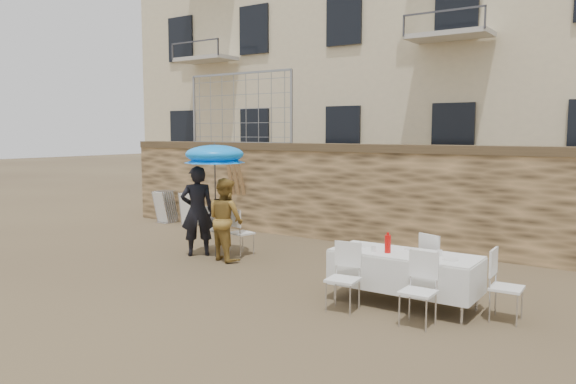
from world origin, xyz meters
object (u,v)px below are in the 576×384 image
Objects in this scene: banquet_table at (405,256)px; chair_stack_right at (194,208)px; table_chair_front_right at (418,290)px; table_chair_back at (437,264)px; couple_chair_right at (242,232)px; chair_stack_left at (171,205)px; man_suit at (197,211)px; umbrella at (215,157)px; table_chair_front_left at (343,278)px; soda_bottle at (388,244)px; woman_dress at (226,219)px; table_chair_side at (507,286)px; couple_chair_left at (216,228)px.

chair_stack_right is at bearing 154.98° from banquet_table.
table_chair_front_right is 1.00× the size of table_chair_back.
couple_chair_right is 1.00× the size of table_chair_front_right.
chair_stack_left is at bearing 154.77° from table_chair_front_right.
umbrella is at bearing 149.33° from man_suit.
table_chair_front_left and table_chair_back have the same top height.
banquet_table is 0.30m from soda_bottle.
table_chair_front_right is at bearing -18.21° from umbrella.
soda_bottle is at bearing -177.17° from woman_dress.
man_suit is at bearing -45.31° from chair_stack_right.
table_chair_side is (6.18, -0.65, -0.43)m from man_suit.
chair_stack_left is (-4.36, 2.74, -0.35)m from woman_dress.
table_chair_front_right reaches higher than chair_stack_right.
soda_bottle is at bearing 50.33° from table_chair_front_left.
chair_stack_right is at bearing 139.68° from umbrella.
couple_chair_right is (0.70, 0.00, 0.00)m from couple_chair_left.
soda_bottle is at bearing 124.11° from man_suit.
table_chair_side reaches higher than banquet_table.
umbrella is 1.62m from couple_chair_right.
chair_stack_right is (-6.89, 4.25, -0.02)m from table_chair_front_left.
table_chair_back is (4.28, -0.50, 0.00)m from couple_chair_right.
couple_chair_left is at bearing 147.82° from table_chair_front_left.
chair_stack_left is (-9.79, 3.40, -0.02)m from table_chair_side.
table_chair_front_left is 1.04× the size of chair_stack_right.
chair_stack_left is (-7.79, 4.25, -0.02)m from table_chair_front_left.
chair_stack_right is (-3.46, 2.74, -0.35)m from woman_dress.
man_suit reaches higher than table_chair_front_right.
soda_bottle is (3.83, -0.90, 0.09)m from woman_dress.
woman_dress is at bearing 150.31° from table_chair_front_left.
umbrella is 6.02m from table_chair_side.
couple_chair_right is 1.00× the size of table_chair_front_left.
table_chair_back is 1.00× the size of table_chair_side.
banquet_table is (4.08, -1.30, 0.25)m from couple_chair_right.
table_chair_side is (1.20, -0.70, 0.00)m from table_chair_back.
banquet_table is at bearing 123.99° from table_chair_front_right.
table_chair_back is 1.04× the size of chair_stack_right.
table_chair_back is at bearing 56.72° from table_chair_front_left.
man_suit is 1.90× the size of table_chair_front_right.
banquet_table is (4.78, -1.30, 0.25)m from couple_chair_left.
couple_chair_left is (-0.75, 0.55, -0.33)m from woman_dress.
couple_chair_right is 4.29m from banquet_table.
chair_stack_left is at bearing 145.42° from table_chair_front_left.
chair_stack_left is (-8.39, 3.50, -0.27)m from banquet_table.
woman_dress is at bearing -32.14° from chair_stack_left.
umbrella is at bearing -33.36° from chair_stack_left.
woman_dress is 1.76× the size of chair_stack_right.
couple_chair_left is at bearing 16.39° from table_chair_back.
woman_dress reaches higher than table_chair_side.
soda_bottle is (3.88, -1.45, 0.43)m from couple_chair_right.
table_chair_front_left is at bearing -23.02° from umbrella.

